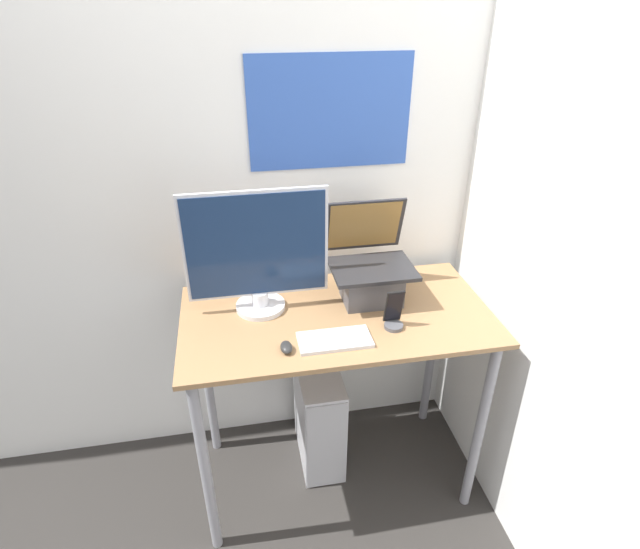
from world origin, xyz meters
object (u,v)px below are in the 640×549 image
at_px(cell_phone, 394,315).
at_px(laptop, 371,275).
at_px(mouse, 286,347).
at_px(keyboard, 335,340).
at_px(monitor, 257,256).
at_px(computer_tower, 319,415).

bearing_deg(cell_phone, laptop, 98.79).
relative_size(laptop, mouse, 5.67).
bearing_deg(mouse, keyboard, 6.87).
bearing_deg(cell_phone, monitor, 155.46).
bearing_deg(monitor, keyboard, -47.83).
bearing_deg(mouse, computer_tower, 61.33).
height_order(mouse, computer_tower, mouse).
bearing_deg(laptop, mouse, -143.09).
bearing_deg(keyboard, mouse, -173.13).
xyz_separation_m(monitor, cell_phone, (0.47, -0.22, -0.18)).
bearing_deg(keyboard, laptop, 52.55).
distance_m(keyboard, cell_phone, 0.24).
height_order(laptop, cell_phone, laptop).
height_order(monitor, computer_tower, monitor).
bearing_deg(monitor, computer_tower, 6.25).
bearing_deg(mouse, cell_phone, 9.96).
xyz_separation_m(mouse, computer_tower, (0.17, 0.31, -0.67)).
distance_m(laptop, keyboard, 0.34).
height_order(keyboard, computer_tower, keyboard).
relative_size(laptop, computer_tower, 0.74).
bearing_deg(monitor, laptop, -0.79).
bearing_deg(mouse, laptop, 36.91).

